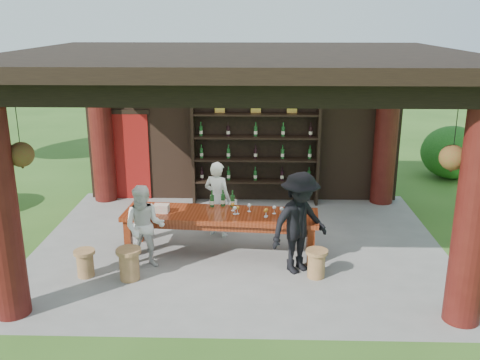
{
  "coord_description": "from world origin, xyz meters",
  "views": [
    {
      "loc": [
        0.27,
        -9.03,
        4.05
      ],
      "look_at": [
        0.0,
        0.4,
        1.15
      ],
      "focal_mm": 40.0,
      "sensor_mm": 36.0,
      "label": 1
    }
  ],
  "objects_px": {
    "stool_near_left": "(129,263)",
    "guest_woman": "(145,227)",
    "wine_shelf": "(255,149)",
    "stool_near_right": "(316,263)",
    "host": "(217,199)",
    "tasting_table": "(221,219)",
    "stool_far_left": "(85,262)",
    "napkin_basket": "(161,208)",
    "guest_man": "(299,223)"
  },
  "relations": [
    {
      "from": "stool_far_left",
      "to": "guest_woman",
      "type": "height_order",
      "value": "guest_woman"
    },
    {
      "from": "tasting_table",
      "to": "stool_near_right",
      "type": "relative_size",
      "value": 7.36
    },
    {
      "from": "guest_woman",
      "to": "napkin_basket",
      "type": "xyz_separation_m",
      "value": [
        0.18,
        0.6,
        0.11
      ]
    },
    {
      "from": "stool_near_right",
      "to": "guest_man",
      "type": "bearing_deg",
      "value": 141.91
    },
    {
      "from": "stool_near_left",
      "to": "napkin_basket",
      "type": "distance_m",
      "value": 1.25
    },
    {
      "from": "stool_far_left",
      "to": "napkin_basket",
      "type": "bearing_deg",
      "value": 42.05
    },
    {
      "from": "stool_near_left",
      "to": "napkin_basket",
      "type": "xyz_separation_m",
      "value": [
        0.36,
        1.07,
        0.54
      ]
    },
    {
      "from": "stool_near_left",
      "to": "host",
      "type": "relative_size",
      "value": 0.36
    },
    {
      "from": "stool_far_left",
      "to": "tasting_table",
      "type": "bearing_deg",
      "value": 24.68
    },
    {
      "from": "guest_woman",
      "to": "guest_man",
      "type": "bearing_deg",
      "value": -3.43
    },
    {
      "from": "host",
      "to": "wine_shelf",
      "type": "bearing_deg",
      "value": -86.37
    },
    {
      "from": "stool_near_right",
      "to": "guest_woman",
      "type": "relative_size",
      "value": 0.33
    },
    {
      "from": "host",
      "to": "guest_man",
      "type": "height_order",
      "value": "guest_man"
    },
    {
      "from": "tasting_table",
      "to": "guest_woman",
      "type": "height_order",
      "value": "guest_woman"
    },
    {
      "from": "guest_woman",
      "to": "stool_near_right",
      "type": "bearing_deg",
      "value": -7.58
    },
    {
      "from": "tasting_table",
      "to": "napkin_basket",
      "type": "height_order",
      "value": "napkin_basket"
    },
    {
      "from": "stool_near_left",
      "to": "guest_man",
      "type": "relative_size",
      "value": 0.31
    },
    {
      "from": "guest_woman",
      "to": "guest_man",
      "type": "xyz_separation_m",
      "value": [
        2.55,
        -0.1,
        0.14
      ]
    },
    {
      "from": "stool_near_left",
      "to": "stool_far_left",
      "type": "bearing_deg",
      "value": 173.36
    },
    {
      "from": "wine_shelf",
      "to": "stool_far_left",
      "type": "bearing_deg",
      "value": -126.56
    },
    {
      "from": "guest_woman",
      "to": "wine_shelf",
      "type": "bearing_deg",
      "value": 59.81
    },
    {
      "from": "guest_woman",
      "to": "tasting_table",
      "type": "bearing_deg",
      "value": 24.64
    },
    {
      "from": "tasting_table",
      "to": "stool_near_left",
      "type": "relative_size",
      "value": 6.6
    },
    {
      "from": "wine_shelf",
      "to": "guest_man",
      "type": "height_order",
      "value": "wine_shelf"
    },
    {
      "from": "tasting_table",
      "to": "napkin_basket",
      "type": "xyz_separation_m",
      "value": [
        -1.04,
        0.01,
        0.19
      ]
    },
    {
      "from": "stool_near_left",
      "to": "napkin_basket",
      "type": "bearing_deg",
      "value": 71.62
    },
    {
      "from": "stool_far_left",
      "to": "host",
      "type": "xyz_separation_m",
      "value": [
        2.03,
        1.78,
        0.49
      ]
    },
    {
      "from": "wine_shelf",
      "to": "stool_near_left",
      "type": "relative_size",
      "value": 5.33
    },
    {
      "from": "guest_man",
      "to": "stool_near_right",
      "type": "bearing_deg",
      "value": -73.41
    },
    {
      "from": "guest_man",
      "to": "napkin_basket",
      "type": "height_order",
      "value": "guest_man"
    },
    {
      "from": "stool_far_left",
      "to": "guest_man",
      "type": "relative_size",
      "value": 0.27
    },
    {
      "from": "tasting_table",
      "to": "stool_near_right",
      "type": "bearing_deg",
      "value": -29.52
    },
    {
      "from": "stool_near_right",
      "to": "napkin_basket",
      "type": "bearing_deg",
      "value": 160.95
    },
    {
      "from": "stool_far_left",
      "to": "wine_shelf",
      "type": "bearing_deg",
      "value": 53.44
    },
    {
      "from": "stool_near_left",
      "to": "guest_man",
      "type": "bearing_deg",
      "value": 7.89
    },
    {
      "from": "wine_shelf",
      "to": "host",
      "type": "relative_size",
      "value": 1.92
    },
    {
      "from": "wine_shelf",
      "to": "guest_woman",
      "type": "bearing_deg",
      "value": -118.93
    },
    {
      "from": "host",
      "to": "napkin_basket",
      "type": "bearing_deg",
      "value": 64.29
    },
    {
      "from": "host",
      "to": "guest_woman",
      "type": "height_order",
      "value": "host"
    },
    {
      "from": "stool_near_left",
      "to": "guest_woman",
      "type": "height_order",
      "value": "guest_woman"
    },
    {
      "from": "wine_shelf",
      "to": "stool_near_right",
      "type": "height_order",
      "value": "wine_shelf"
    },
    {
      "from": "guest_man",
      "to": "napkin_basket",
      "type": "relative_size",
      "value": 6.52
    },
    {
      "from": "wine_shelf",
      "to": "stool_near_right",
      "type": "bearing_deg",
      "value": -74.7
    },
    {
      "from": "host",
      "to": "napkin_basket",
      "type": "distance_m",
      "value": 1.22
    },
    {
      "from": "tasting_table",
      "to": "stool_far_left",
      "type": "xyz_separation_m",
      "value": [
        -2.13,
        -0.98,
        -0.39
      ]
    },
    {
      "from": "tasting_table",
      "to": "stool_far_left",
      "type": "distance_m",
      "value": 2.38
    },
    {
      "from": "guest_woman",
      "to": "guest_man",
      "type": "height_order",
      "value": "guest_man"
    },
    {
      "from": "wine_shelf",
      "to": "tasting_table",
      "type": "relative_size",
      "value": 0.81
    },
    {
      "from": "tasting_table",
      "to": "stool_near_right",
      "type": "distance_m",
      "value": 1.88
    },
    {
      "from": "guest_woman",
      "to": "host",
      "type": "bearing_deg",
      "value": 49.99
    }
  ]
}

